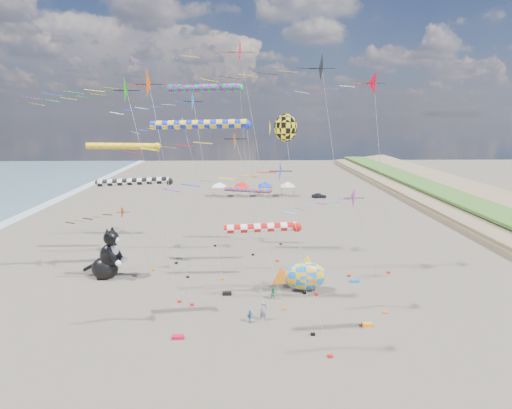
{
  "coord_description": "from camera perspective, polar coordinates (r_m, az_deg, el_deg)",
  "views": [
    {
      "loc": [
        -0.62,
        -25.72,
        17.64
      ],
      "look_at": [
        0.55,
        12.0,
        9.08
      ],
      "focal_mm": 28.0,
      "sensor_mm": 36.0,
      "label": 1
    }
  ],
  "objects": [
    {
      "name": "kite_bag_0",
      "position": [
        34.36,
        -11.09,
        -18.09
      ],
      "size": [
        0.9,
        0.44,
        0.3
      ],
      "primitive_type": "cube",
      "color": "red",
      "rests_on": "ground"
    },
    {
      "name": "ground",
      "position": [
        31.2,
        -0.36,
        -21.66
      ],
      "size": [
        260.0,
        260.0,
        0.0
      ],
      "primitive_type": "plane",
      "color": "brown",
      "rests_on": "ground"
    },
    {
      "name": "delta_kite_3",
      "position": [
        46.5,
        -3.18,
        20.89
      ],
      "size": [
        15.95,
        2.97,
        25.95
      ],
      "color": "red",
      "rests_on": "ground"
    },
    {
      "name": "tent_row",
      "position": [
        86.97,
        -0.36,
        3.18
      ],
      "size": [
        19.2,
        4.2,
        3.8
      ],
      "color": "white",
      "rests_on": "ground"
    },
    {
      "name": "windsock_0",
      "position": [
        43.42,
        -16.67,
        3.09
      ],
      "size": [
        9.24,
        0.78,
        11.18
      ],
      "color": "black",
      "rests_on": "ground"
    },
    {
      "name": "delta_kite_7",
      "position": [
        36.15,
        -17.74,
        15.91
      ],
      "size": [
        13.81,
        2.65,
        21.58
      ],
      "color": "#EF4200",
      "rests_on": "ground"
    },
    {
      "name": "windsock_2",
      "position": [
        48.62,
        -6.93,
        16.13
      ],
      "size": [
        10.12,
        0.93,
        21.1
      ],
      "color": "#17834A",
      "rests_on": "ground"
    },
    {
      "name": "child_green",
      "position": [
        39.74,
        2.51,
        -12.6
      ],
      "size": [
        0.65,
        0.54,
        1.24
      ],
      "primitive_type": "imported",
      "rotation": [
        0.0,
        0.0,
        0.12
      ],
      "color": "#1B793B",
      "rests_on": "ground"
    },
    {
      "name": "fish_inflatable",
      "position": [
        41.29,
        6.95,
        -10.09
      ],
      "size": [
        5.93,
        2.47,
        3.91
      ],
      "color": "blue",
      "rests_on": "ground"
    },
    {
      "name": "kite_bag_1",
      "position": [
        36.7,
        15.6,
        -16.2
      ],
      "size": [
        0.9,
        0.44,
        0.3
      ],
      "primitive_type": "cube",
      "color": "orange",
      "rests_on": "ground"
    },
    {
      "name": "delta_kite_2",
      "position": [
        52.59,
        -9.97,
        11.05
      ],
      "size": [
        8.85,
        1.97,
        17.55
      ],
      "color": "#18AADD",
      "rests_on": "ground"
    },
    {
      "name": "cat_inflatable",
      "position": [
        46.74,
        -20.56,
        -6.42
      ],
      "size": [
        4.75,
        3.22,
        5.86
      ],
      "primitive_type": null,
      "rotation": [
        0.0,
        0.0,
        -0.26
      ],
      "color": "black",
      "rests_on": "ground"
    },
    {
      "name": "delta_kite_0",
      "position": [
        47.22,
        -19.7,
        -1.51
      ],
      "size": [
        8.84,
        1.58,
        7.82
      ],
      "color": "#FF4A0A",
      "rests_on": "ground"
    },
    {
      "name": "delta_kite_5",
      "position": [
        41.91,
        7.71,
        18.49
      ],
      "size": [
        15.56,
        2.94,
        23.61
      ],
      "color": "black",
      "rests_on": "ground"
    },
    {
      "name": "windsock_1",
      "position": [
        30.51,
        1.34,
        -3.41
      ],
      "size": [
        7.29,
        0.73,
        9.56
      ],
      "color": "red",
      "rests_on": "ground"
    },
    {
      "name": "delta_kite_4",
      "position": [
        43.84,
        15.41,
        16.1
      ],
      "size": [
        12.06,
        2.51,
        22.05
      ],
      "color": "red",
      "rests_on": "ground"
    },
    {
      "name": "person_adult",
      "position": [
        35.99,
        1.03,
        -15.01
      ],
      "size": [
        0.65,
        0.44,
        1.73
      ],
      "primitive_type": "imported",
      "rotation": [
        0.0,
        0.0,
        0.04
      ],
      "color": "gray",
      "rests_on": "ground"
    },
    {
      "name": "windsock_3",
      "position": [
        34.46,
        -7.5,
        11.17
      ],
      "size": [
        9.79,
        0.78,
        17.2
      ],
      "color": "#1625DF",
      "rests_on": "ground"
    },
    {
      "name": "delta_kite_6",
      "position": [
        33.78,
        -3.28,
        8.8
      ],
      "size": [
        12.32,
        2.16,
        16.74
      ],
      "color": "orange",
      "rests_on": "ground"
    },
    {
      "name": "delta_kite_1",
      "position": [
        34.58,
        13.21,
        0.58
      ],
      "size": [
        8.81,
        1.96,
        11.83
      ],
      "color": "purple",
      "rests_on": "ground"
    },
    {
      "name": "delta_kite_10",
      "position": [
        26.5,
        -0.74,
        4.25
      ],
      "size": [
        11.46,
        1.66,
        14.99
      ],
      "color": "blue",
      "rests_on": "ground"
    },
    {
      "name": "delta_kite_9",
      "position": [
        41.21,
        -10.7,
        13.97
      ],
      "size": [
        10.74,
        2.19,
        20.08
      ],
      "color": "blue",
      "rests_on": "ground"
    },
    {
      "name": "windsock_5",
      "position": [
        47.71,
        -18.1,
        7.86
      ],
      "size": [
        9.56,
        0.75,
        14.51
      ],
      "color": "yellow",
      "rests_on": "ground"
    },
    {
      "name": "parked_car",
      "position": [
        86.98,
        9.0,
        1.27
      ],
      "size": [
        3.2,
        1.34,
        1.08
      ],
      "primitive_type": "imported",
      "rotation": [
        0.0,
        0.0,
        1.55
      ],
      "color": "#26262D",
      "rests_on": "ground"
    },
    {
      "name": "child_blue",
      "position": [
        35.81,
        -0.91,
        -15.69
      ],
      "size": [
        0.68,
        0.67,
        1.15
      ],
      "primitive_type": "imported",
      "rotation": [
        0.0,
        0.0,
        0.77
      ],
      "color": "#295AA9",
      "rests_on": "ground"
    },
    {
      "name": "delta_kite_8",
      "position": [
        36.86,
        -18.02,
        15.05
      ],
      "size": [
        11.07,
        2.56,
        21.02
      ],
      "color": "#129911",
      "rests_on": "ground"
    },
    {
      "name": "kite_bag_2",
      "position": [
        40.91,
        -4.16,
        -12.57
      ],
      "size": [
        0.9,
        0.44,
        0.3
      ],
      "primitive_type": "cube",
      "color": "black",
      "rests_on": "ground"
    },
    {
      "name": "kite_bag_3",
      "position": [
        44.9,
        13.9,
        -10.55
      ],
      "size": [
        0.9,
        0.44,
        0.3
      ],
      "primitive_type": "cube",
      "color": "blue",
      "rests_on": "ground"
    },
    {
      "name": "windsock_4",
      "position": [
        53.43,
        -0.86,
        2.0
      ],
      "size": [
        7.83,
        0.62,
        8.03
      ],
      "color": "#C83C0E",
      "rests_on": "ground"
    },
    {
      "name": "angelfish_kite",
      "position": [
        39.17,
        3.96,
        10.66
      ],
      "size": [
        3.74,
        3.02,
        17.67
      ],
      "color": "yellow",
      "rests_on": "ground"
    }
  ]
}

